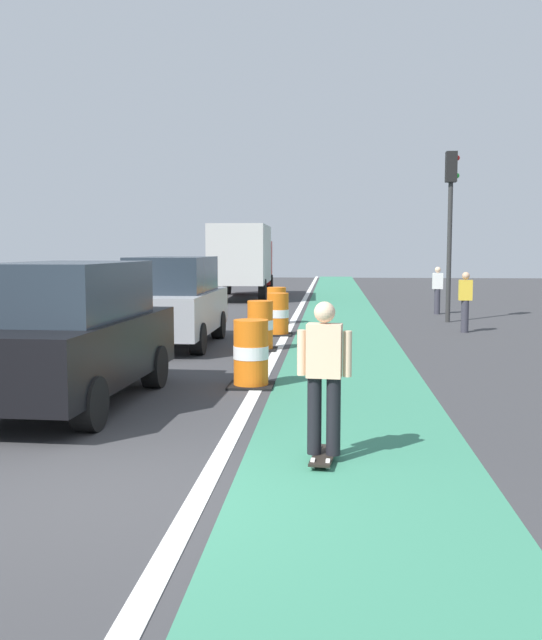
# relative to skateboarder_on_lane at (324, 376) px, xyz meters

# --- Properties ---
(ground_plane) EXTENTS (100.00, 100.00, 0.00)m
(ground_plane) POSITION_rel_skateboarder_on_lane_xyz_m (-2.01, -1.26, -0.91)
(ground_plane) COLOR #38383A
(bike_lane_strip) EXTENTS (2.50, 80.00, 0.01)m
(bike_lane_strip) POSITION_rel_skateboarder_on_lane_xyz_m (0.39, 10.74, -0.91)
(bike_lane_strip) COLOR #387F60
(bike_lane_strip) RESTS_ON ground
(lane_divider_stripe) EXTENTS (0.20, 80.00, 0.01)m
(lane_divider_stripe) POSITION_rel_skateboarder_on_lane_xyz_m (-1.11, 10.74, -0.91)
(lane_divider_stripe) COLOR silver
(lane_divider_stripe) RESTS_ON ground
(skateboarder_on_lane) EXTENTS (0.57, 0.82, 1.69)m
(skateboarder_on_lane) POSITION_rel_skateboarder_on_lane_xyz_m (0.00, 0.00, 0.00)
(skateboarder_on_lane) COLOR black
(skateboarder_on_lane) RESTS_ON ground
(parked_suv_nearest) EXTENTS (2.06, 4.67, 2.04)m
(parked_suv_nearest) POSITION_rel_skateboarder_on_lane_xyz_m (-3.64, 2.52, 0.12)
(parked_suv_nearest) COLOR black
(parked_suv_nearest) RESTS_ON ground
(parked_suv_second) EXTENTS (1.93, 4.60, 2.04)m
(parked_suv_second) POSITION_rel_skateboarder_on_lane_xyz_m (-3.55, 8.99, 0.12)
(parked_suv_second) COLOR #9EA0A5
(parked_suv_second) RESTS_ON ground
(traffic_barrel_front) EXTENTS (0.73, 0.73, 1.09)m
(traffic_barrel_front) POSITION_rel_skateboarder_on_lane_xyz_m (-1.22, 4.10, -0.38)
(traffic_barrel_front) COLOR orange
(traffic_barrel_front) RESTS_ON ground
(traffic_barrel_mid) EXTENTS (0.73, 0.73, 1.09)m
(traffic_barrel_mid) POSITION_rel_skateboarder_on_lane_xyz_m (-1.49, 8.39, -0.38)
(traffic_barrel_mid) COLOR orange
(traffic_barrel_mid) RESTS_ON ground
(traffic_barrel_back) EXTENTS (0.73, 0.73, 1.09)m
(traffic_barrel_back) POSITION_rel_skateboarder_on_lane_xyz_m (-1.31, 11.20, -0.38)
(traffic_barrel_back) COLOR orange
(traffic_barrel_back) RESTS_ON ground
(traffic_barrel_far) EXTENTS (0.73, 0.73, 1.09)m
(traffic_barrel_far) POSITION_rel_skateboarder_on_lane_xyz_m (-1.55, 14.00, -0.38)
(traffic_barrel_far) COLOR orange
(traffic_barrel_far) RESTS_ON ground
(delivery_truck_down_block) EXTENTS (2.52, 7.66, 3.23)m
(delivery_truck_down_block) POSITION_rel_skateboarder_on_lane_xyz_m (-3.90, 25.11, 0.94)
(delivery_truck_down_block) COLOR beige
(delivery_truck_down_block) RESTS_ON ground
(traffic_light_corner) EXTENTS (0.41, 0.32, 5.10)m
(traffic_light_corner) POSITION_rel_skateboarder_on_lane_xyz_m (3.60, 14.98, 2.59)
(traffic_light_corner) COLOR #2D2D2D
(traffic_light_corner) RESTS_ON ground
(pedestrian_crossing) EXTENTS (0.34, 0.20, 1.61)m
(pedestrian_crossing) POSITION_rel_skateboarder_on_lane_xyz_m (3.61, 12.23, -0.05)
(pedestrian_crossing) COLOR #33333D
(pedestrian_crossing) RESTS_ON ground
(pedestrian_waiting) EXTENTS (0.34, 0.20, 1.61)m
(pedestrian_waiting) POSITION_rel_skateboarder_on_lane_xyz_m (3.65, 17.71, -0.05)
(pedestrian_waiting) COLOR #33333D
(pedestrian_waiting) RESTS_ON ground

